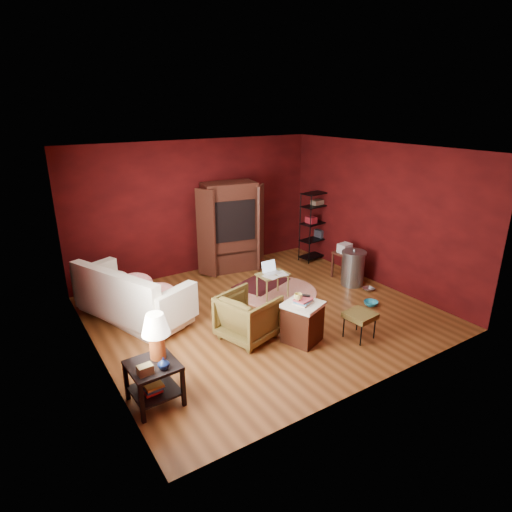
{
  "coord_description": "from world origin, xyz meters",
  "views": [
    {
      "loc": [
        -3.75,
        -5.62,
        3.48
      ],
      "look_at": [
        0.0,
        0.2,
        1.0
      ],
      "focal_mm": 30.0,
      "sensor_mm": 36.0,
      "label": 1
    }
  ],
  "objects_px": {
    "armchair": "(248,314)",
    "laptop_desk": "(272,276)",
    "side_table": "(155,351)",
    "hamper": "(302,321)",
    "wire_shelving": "(317,223)",
    "tv_armoire": "(230,226)",
    "sofa": "(132,300)"
  },
  "relations": [
    {
      "from": "laptop_desk",
      "to": "tv_armoire",
      "type": "distance_m",
      "value": 1.79
    },
    {
      "from": "hamper",
      "to": "laptop_desk",
      "type": "bearing_deg",
      "value": 71.59
    },
    {
      "from": "hamper",
      "to": "wire_shelving",
      "type": "height_order",
      "value": "wire_shelving"
    },
    {
      "from": "tv_armoire",
      "to": "sofa",
      "type": "bearing_deg",
      "value": -145.8
    },
    {
      "from": "wire_shelving",
      "to": "laptop_desk",
      "type": "bearing_deg",
      "value": -157.0
    },
    {
      "from": "armchair",
      "to": "sofa",
      "type": "bearing_deg",
      "value": 23.95
    },
    {
      "from": "side_table",
      "to": "hamper",
      "type": "bearing_deg",
      "value": 2.77
    },
    {
      "from": "sofa",
      "to": "armchair",
      "type": "distance_m",
      "value": 2.05
    },
    {
      "from": "sofa",
      "to": "laptop_desk",
      "type": "distance_m",
      "value": 2.55
    },
    {
      "from": "laptop_desk",
      "to": "tv_armoire",
      "type": "relative_size",
      "value": 0.36
    },
    {
      "from": "sofa",
      "to": "tv_armoire",
      "type": "relative_size",
      "value": 0.95
    },
    {
      "from": "wire_shelving",
      "to": "hamper",
      "type": "bearing_deg",
      "value": -140.59
    },
    {
      "from": "hamper",
      "to": "sofa",
      "type": "bearing_deg",
      "value": 133.33
    },
    {
      "from": "hamper",
      "to": "tv_armoire",
      "type": "distance_m",
      "value": 3.36
    },
    {
      "from": "armchair",
      "to": "side_table",
      "type": "height_order",
      "value": "side_table"
    },
    {
      "from": "side_table",
      "to": "tv_armoire",
      "type": "height_order",
      "value": "tv_armoire"
    },
    {
      "from": "tv_armoire",
      "to": "side_table",
      "type": "bearing_deg",
      "value": -121.26
    },
    {
      "from": "armchair",
      "to": "laptop_desk",
      "type": "relative_size",
      "value": 1.16
    },
    {
      "from": "sofa",
      "to": "laptop_desk",
      "type": "xyz_separation_m",
      "value": [
        2.49,
        -0.55,
        0.07
      ]
    },
    {
      "from": "sofa",
      "to": "tv_armoire",
      "type": "bearing_deg",
      "value": -84.11
    },
    {
      "from": "sofa",
      "to": "side_table",
      "type": "relative_size",
      "value": 1.62
    },
    {
      "from": "sofa",
      "to": "wire_shelving",
      "type": "relative_size",
      "value": 1.15
    },
    {
      "from": "sofa",
      "to": "hamper",
      "type": "xyz_separation_m",
      "value": [
        1.98,
        -2.09,
        -0.03
      ]
    },
    {
      "from": "tv_armoire",
      "to": "hamper",
      "type": "bearing_deg",
      "value": -90.1
    },
    {
      "from": "wire_shelving",
      "to": "side_table",
      "type": "bearing_deg",
      "value": -157.25
    },
    {
      "from": "armchair",
      "to": "hamper",
      "type": "bearing_deg",
      "value": -145.43
    },
    {
      "from": "armchair",
      "to": "tv_armoire",
      "type": "distance_m",
      "value": 3.04
    },
    {
      "from": "side_table",
      "to": "hamper",
      "type": "distance_m",
      "value": 2.39
    },
    {
      "from": "hamper",
      "to": "wire_shelving",
      "type": "relative_size",
      "value": 0.46
    },
    {
      "from": "hamper",
      "to": "wire_shelving",
      "type": "xyz_separation_m",
      "value": [
        2.6,
        2.77,
        0.54
      ]
    },
    {
      "from": "armchair",
      "to": "laptop_desk",
      "type": "xyz_separation_m",
      "value": [
        1.16,
        1.02,
        0.03
      ]
    },
    {
      "from": "side_table",
      "to": "hamper",
      "type": "relative_size",
      "value": 1.54
    }
  ]
}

